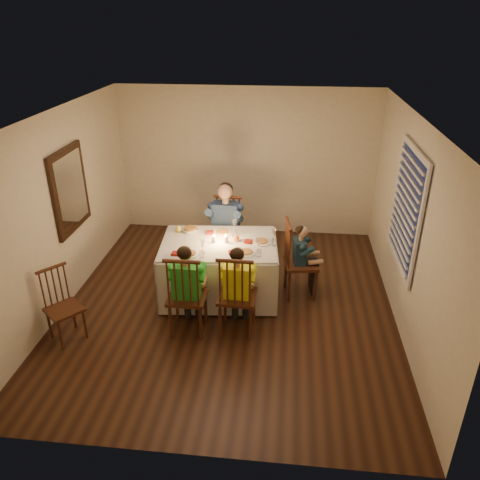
# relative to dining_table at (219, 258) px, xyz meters

# --- Properties ---
(ground) EXTENTS (5.00, 5.00, 0.00)m
(ground) POSITION_rel_dining_table_xyz_m (0.17, -0.24, -0.60)
(ground) COLOR black
(ground) RESTS_ON ground
(wall_left) EXTENTS (0.02, 5.00, 2.60)m
(wall_left) POSITION_rel_dining_table_xyz_m (-2.08, -0.24, 0.70)
(wall_left) COLOR silver
(wall_left) RESTS_ON ground
(wall_right) EXTENTS (0.02, 5.00, 2.60)m
(wall_right) POSITION_rel_dining_table_xyz_m (2.42, -0.24, 0.70)
(wall_right) COLOR silver
(wall_right) RESTS_ON ground
(wall_back) EXTENTS (4.50, 0.02, 2.60)m
(wall_back) POSITION_rel_dining_table_xyz_m (0.17, 2.26, 0.70)
(wall_back) COLOR silver
(wall_back) RESTS_ON ground
(ceiling) EXTENTS (5.00, 5.00, 0.00)m
(ceiling) POSITION_rel_dining_table_xyz_m (0.17, -0.24, 2.00)
(ceiling) COLOR white
(ceiling) RESTS_ON wall_back
(dining_table) EXTENTS (1.70, 1.29, 0.81)m
(dining_table) POSITION_rel_dining_table_xyz_m (0.00, 0.00, 0.00)
(dining_table) COLOR silver
(dining_table) RESTS_ON ground
(chair_adult) EXTENTS (0.50, 0.48, 1.14)m
(chair_adult) POSITION_rel_dining_table_xyz_m (-0.02, 0.83, -0.60)
(chair_adult) COLOR #3C1C10
(chair_adult) RESTS_ON ground
(chair_near_left) EXTENTS (0.47, 0.45, 1.14)m
(chair_near_left) POSITION_rel_dining_table_xyz_m (-0.27, -0.88, -0.60)
(chair_near_left) COLOR #3C1C10
(chair_near_left) RESTS_ON ground
(chair_near_right) EXTENTS (0.48, 0.46, 1.14)m
(chair_near_right) POSITION_rel_dining_table_xyz_m (0.35, -0.81, -0.60)
(chair_near_right) COLOR #3C1C10
(chair_near_right) RESTS_ON ground
(chair_end) EXTENTS (0.51, 0.53, 1.14)m
(chair_end) POSITION_rel_dining_table_xyz_m (1.14, 0.14, -0.60)
(chair_end) COLOR #3C1C10
(chair_end) RESTS_ON ground
(chair_extra) EXTENTS (0.54, 0.54, 0.96)m
(chair_extra) POSITION_rel_dining_table_xyz_m (-1.73, -1.20, -0.60)
(chair_extra) COLOR #3C1C10
(chair_extra) RESTS_ON ground
(adult) EXTENTS (0.58, 0.53, 1.39)m
(adult) POSITION_rel_dining_table_xyz_m (-0.02, 0.83, -0.60)
(adult) COLOR #304B79
(adult) RESTS_ON ground
(child_green) EXTENTS (0.44, 0.41, 1.22)m
(child_green) POSITION_rel_dining_table_xyz_m (-0.27, -0.88, -0.60)
(child_green) COLOR green
(child_green) RESTS_ON ground
(child_yellow) EXTENTS (0.44, 0.41, 1.20)m
(child_yellow) POSITION_rel_dining_table_xyz_m (0.35, -0.81, -0.60)
(child_yellow) COLOR #F4F91B
(child_yellow) RESTS_ON ground
(child_teal) EXTENTS (0.38, 0.40, 1.08)m
(child_teal) POSITION_rel_dining_table_xyz_m (1.14, 0.14, -0.60)
(child_teal) COLOR #1A3542
(child_teal) RESTS_ON ground
(setting_adult) EXTENTS (0.28, 0.28, 0.02)m
(setting_adult) POSITION_rel_dining_table_xyz_m (0.01, 0.29, 0.25)
(setting_adult) COLOR white
(setting_adult) RESTS_ON dining_table
(setting_green) EXTENTS (0.28, 0.28, 0.02)m
(setting_green) POSITION_rel_dining_table_xyz_m (-0.33, -0.39, 0.25)
(setting_green) COLOR white
(setting_green) RESTS_ON dining_table
(setting_yellow) EXTENTS (0.28, 0.28, 0.02)m
(setting_yellow) POSITION_rel_dining_table_xyz_m (0.40, -0.28, 0.25)
(setting_yellow) COLOR white
(setting_yellow) RESTS_ON dining_table
(setting_teal) EXTENTS (0.28, 0.28, 0.02)m
(setting_teal) POSITION_rel_dining_table_xyz_m (0.58, 0.06, 0.25)
(setting_teal) COLOR white
(setting_teal) RESTS_ON dining_table
(candle_left) EXTENTS (0.06, 0.06, 0.10)m
(candle_left) POSITION_rel_dining_table_xyz_m (-0.07, -0.01, 0.29)
(candle_left) COLOR white
(candle_left) RESTS_ON dining_table
(candle_right) EXTENTS (0.06, 0.06, 0.10)m
(candle_right) POSITION_rel_dining_table_xyz_m (0.10, 0.01, 0.29)
(candle_right) COLOR white
(candle_right) RESTS_ON dining_table
(squash) EXTENTS (0.09, 0.09, 0.09)m
(squash) POSITION_rel_dining_table_xyz_m (-0.63, 0.28, 0.28)
(squash) COLOR yellow
(squash) RESTS_ON dining_table
(orange_fruit) EXTENTS (0.08, 0.08, 0.08)m
(orange_fruit) POSITION_rel_dining_table_xyz_m (0.24, 0.08, 0.28)
(orange_fruit) COLOR orange
(orange_fruit) RESTS_ON dining_table
(serving_bowl) EXTENTS (0.30, 0.30, 0.06)m
(serving_bowl) POSITION_rel_dining_table_xyz_m (-0.46, 0.30, 0.27)
(serving_bowl) COLOR white
(serving_bowl) RESTS_ON dining_table
(wall_mirror) EXTENTS (0.06, 0.95, 1.15)m
(wall_mirror) POSITION_rel_dining_table_xyz_m (-2.05, 0.06, 0.90)
(wall_mirror) COLOR black
(wall_mirror) RESTS_ON wall_left
(window_blinds) EXTENTS (0.07, 1.34, 1.54)m
(window_blinds) POSITION_rel_dining_table_xyz_m (2.37, -0.14, 0.90)
(window_blinds) COLOR #0D1635
(window_blinds) RESTS_ON wall_right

